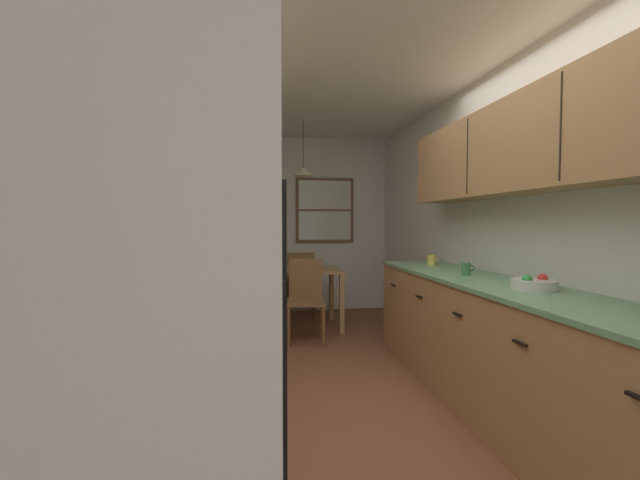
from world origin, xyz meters
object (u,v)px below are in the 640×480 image
at_px(mug_by_coffeemaker, 432,260).
at_px(storage_canister, 184,281).
at_px(dining_chair_near, 306,296).
at_px(fruit_bowl, 534,284).
at_px(mug_spare, 466,269).
at_px(refrigerator, 129,385).
at_px(microwave_over_range, 133,138).
at_px(table_serving_bowl, 304,266).
at_px(dining_table, 303,279).
at_px(trash_bin, 250,317).
at_px(stove_range, 166,419).
at_px(dining_chair_far, 301,281).

bearing_deg(mug_by_coffeemaker, storage_canister, -144.84).
height_order(dining_chair_near, fruit_bowl, fruit_bowl).
bearing_deg(mug_spare, mug_by_coffeemaker, 84.91).
bearing_deg(mug_by_coffeemaker, refrigerator, -126.97).
relative_size(refrigerator, storage_canister, 9.71).
bearing_deg(microwave_over_range, table_serving_bowl, 72.02).
height_order(dining_table, trash_bin, dining_table).
bearing_deg(dining_table, refrigerator, -102.61).
xyz_separation_m(stove_range, table_serving_bowl, (0.95, 3.28, 0.29)).
xyz_separation_m(dining_table, mug_by_coffeemaker, (1.09, -1.31, 0.34)).
xyz_separation_m(trash_bin, mug_by_coffeemaker, (1.74, -0.67, 0.64)).
relative_size(dining_chair_far, fruit_bowl, 3.43).
bearing_deg(stove_range, storage_canister, 90.66).
bearing_deg(storage_canister, refrigerator, -86.68).
bearing_deg(storage_canister, dining_chair_near, 67.22).
height_order(microwave_over_range, mug_by_coffeemaker, microwave_over_range).
distance_m(dining_chair_near, trash_bin, 0.64).
distance_m(dining_chair_near, dining_chair_far, 1.17).
bearing_deg(mug_spare, trash_bin, 138.98).
distance_m(dining_chair_far, mug_spare, 2.89).
bearing_deg(dining_chair_far, microwave_over_range, -105.86).
bearing_deg(storage_canister, table_serving_bowl, 71.12).
height_order(microwave_over_range, dining_table, microwave_over_range).
height_order(refrigerator, stove_range, refrigerator).
height_order(dining_table, storage_canister, storage_canister).
xyz_separation_m(refrigerator, table_serving_bowl, (0.89, 3.98, -0.13)).
relative_size(refrigerator, stove_range, 1.62).
height_order(mug_by_coffeemaker, mug_spare, mug_spare).
bearing_deg(dining_chair_far, trash_bin, -118.92).
height_order(mug_spare, table_serving_bowl, mug_spare).
relative_size(stove_range, storage_canister, 5.99).
distance_m(fruit_bowl, table_serving_bowl, 3.03).
xyz_separation_m(dining_chair_far, trash_bin, (-0.67, -1.22, -0.19)).
distance_m(refrigerator, mug_by_coffeemaker, 3.28).
bearing_deg(fruit_bowl, mug_by_coffeemaker, 90.19).
bearing_deg(stove_range, dining_chair_far, 75.73).
distance_m(microwave_over_range, dining_table, 3.55).
distance_m(dining_table, mug_spare, 2.35).
height_order(trash_bin, mug_spare, mug_spare).
relative_size(stove_range, table_serving_bowl, 6.45).
relative_size(dining_chair_near, mug_spare, 8.40).
distance_m(storage_canister, mug_spare, 2.07).
xyz_separation_m(refrigerator, microwave_over_range, (-0.18, 0.70, 0.75)).
relative_size(dining_table, mug_spare, 8.23).
height_order(refrigerator, storage_canister, refrigerator).
xyz_separation_m(mug_by_coffeemaker, table_serving_bowl, (-1.08, 1.36, -0.18)).
bearing_deg(table_serving_bowl, storage_canister, -108.88).
distance_m(dining_chair_far, trash_bin, 1.41).
distance_m(mug_spare, fruit_bowl, 0.68).
bearing_deg(dining_chair_far, mug_spare, -69.60).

